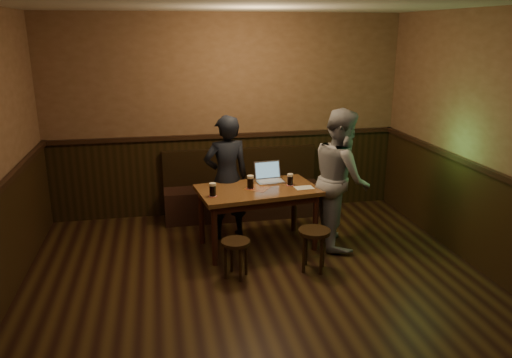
{
  "coord_description": "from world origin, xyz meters",
  "views": [
    {
      "loc": [
        -0.95,
        -3.92,
        2.56
      ],
      "look_at": [
        0.13,
        1.54,
        0.9
      ],
      "focal_mm": 35.0,
      "sensor_mm": 36.0,
      "label": 1
    }
  ],
  "objects_px": {
    "bench": "(242,194)",
    "person_grey": "(341,178)",
    "laptop": "(269,176)",
    "stool_right": "(314,238)",
    "person_suit": "(227,178)",
    "pub_table": "(258,196)",
    "pint_right": "(290,180)",
    "pint_left": "(213,190)",
    "pint_mid": "(250,182)",
    "stool_left": "(236,248)"
  },
  "relations": [
    {
      "from": "bench",
      "to": "pub_table",
      "type": "xyz_separation_m",
      "value": [
        0.0,
        -1.11,
        0.34
      ]
    },
    {
      "from": "pint_right",
      "to": "person_suit",
      "type": "xyz_separation_m",
      "value": [
        -0.73,
        0.34,
        -0.03
      ]
    },
    {
      "from": "pint_right",
      "to": "laptop",
      "type": "xyz_separation_m",
      "value": [
        -0.21,
        0.22,
        -0.01
      ]
    },
    {
      "from": "bench",
      "to": "pint_right",
      "type": "xyz_separation_m",
      "value": [
        0.41,
        -1.07,
        0.51
      ]
    },
    {
      "from": "bench",
      "to": "pint_right",
      "type": "height_order",
      "value": "bench"
    },
    {
      "from": "bench",
      "to": "person_grey",
      "type": "bearing_deg",
      "value": -50.25
    },
    {
      "from": "stool_left",
      "to": "laptop",
      "type": "bearing_deg",
      "value": 59.69
    },
    {
      "from": "bench",
      "to": "person_suit",
      "type": "xyz_separation_m",
      "value": [
        -0.32,
        -0.73,
        0.48
      ]
    },
    {
      "from": "pub_table",
      "to": "stool_right",
      "type": "height_order",
      "value": "pub_table"
    },
    {
      "from": "pub_table",
      "to": "stool_left",
      "type": "bearing_deg",
      "value": -125.65
    },
    {
      "from": "person_suit",
      "to": "person_grey",
      "type": "relative_size",
      "value": 0.93
    },
    {
      "from": "stool_left",
      "to": "pint_left",
      "type": "bearing_deg",
      "value": 107.72
    },
    {
      "from": "person_suit",
      "to": "stool_left",
      "type": "bearing_deg",
      "value": 76.98
    },
    {
      "from": "pub_table",
      "to": "stool_left",
      "type": "height_order",
      "value": "pub_table"
    },
    {
      "from": "stool_left",
      "to": "laptop",
      "type": "height_order",
      "value": "laptop"
    },
    {
      "from": "pint_mid",
      "to": "laptop",
      "type": "bearing_deg",
      "value": 42.48
    },
    {
      "from": "stool_left",
      "to": "stool_right",
      "type": "xyz_separation_m",
      "value": [
        0.87,
        -0.0,
        0.04
      ]
    },
    {
      "from": "pub_table",
      "to": "pint_left",
      "type": "height_order",
      "value": "pint_left"
    },
    {
      "from": "pint_right",
      "to": "laptop",
      "type": "height_order",
      "value": "laptop"
    },
    {
      "from": "person_suit",
      "to": "pint_mid",
      "type": "bearing_deg",
      "value": 112.31
    },
    {
      "from": "pub_table",
      "to": "laptop",
      "type": "bearing_deg",
      "value": 45.27
    },
    {
      "from": "stool_right",
      "to": "laptop",
      "type": "distance_m",
      "value": 1.12
    },
    {
      "from": "pint_left",
      "to": "pint_right",
      "type": "bearing_deg",
      "value": 13.44
    },
    {
      "from": "pint_left",
      "to": "person_suit",
      "type": "bearing_deg",
      "value": 67.24
    },
    {
      "from": "pint_right",
      "to": "person_grey",
      "type": "xyz_separation_m",
      "value": [
        0.6,
        -0.14,
        0.02
      ]
    },
    {
      "from": "pint_left",
      "to": "stool_right",
      "type": "bearing_deg",
      "value": -27.47
    },
    {
      "from": "pub_table",
      "to": "pint_right",
      "type": "distance_m",
      "value": 0.45
    },
    {
      "from": "pint_mid",
      "to": "stool_left",
      "type": "bearing_deg",
      "value": -112.05
    },
    {
      "from": "pint_mid",
      "to": "laptop",
      "type": "relative_size",
      "value": 0.45
    },
    {
      "from": "stool_right",
      "to": "person_suit",
      "type": "xyz_separation_m",
      "value": [
        -0.8,
        1.11,
        0.41
      ]
    },
    {
      "from": "person_grey",
      "to": "pub_table",
      "type": "bearing_deg",
      "value": 91.0
    },
    {
      "from": "bench",
      "to": "laptop",
      "type": "relative_size",
      "value": 6.07
    },
    {
      "from": "stool_left",
      "to": "pint_mid",
      "type": "bearing_deg",
      "value": 67.95
    },
    {
      "from": "pint_left",
      "to": "pint_right",
      "type": "relative_size",
      "value": 1.08
    },
    {
      "from": "pint_left",
      "to": "person_grey",
      "type": "distance_m",
      "value": 1.57
    },
    {
      "from": "stool_right",
      "to": "pint_mid",
      "type": "relative_size",
      "value": 2.91
    },
    {
      "from": "stool_left",
      "to": "bench",
      "type": "bearing_deg",
      "value": 78.19
    },
    {
      "from": "laptop",
      "to": "person_grey",
      "type": "relative_size",
      "value": 0.21
    },
    {
      "from": "stool_right",
      "to": "person_grey",
      "type": "relative_size",
      "value": 0.28
    },
    {
      "from": "pint_right",
      "to": "laptop",
      "type": "distance_m",
      "value": 0.31
    },
    {
      "from": "bench",
      "to": "laptop",
      "type": "distance_m",
      "value": 1.0
    },
    {
      "from": "person_suit",
      "to": "laptop",
      "type": "bearing_deg",
      "value": 158.0
    },
    {
      "from": "laptop",
      "to": "person_grey",
      "type": "bearing_deg",
      "value": -30.48
    },
    {
      "from": "pub_table",
      "to": "person_grey",
      "type": "xyz_separation_m",
      "value": [
        1.01,
        -0.1,
        0.19
      ]
    },
    {
      "from": "bench",
      "to": "person_suit",
      "type": "distance_m",
      "value": 0.93
    },
    {
      "from": "stool_left",
      "to": "person_grey",
      "type": "bearing_deg",
      "value": 24.38
    },
    {
      "from": "stool_right",
      "to": "pint_left",
      "type": "height_order",
      "value": "pint_left"
    },
    {
      "from": "pint_left",
      "to": "pint_mid",
      "type": "relative_size",
      "value": 0.96
    },
    {
      "from": "stool_right",
      "to": "pint_mid",
      "type": "height_order",
      "value": "pint_mid"
    },
    {
      "from": "bench",
      "to": "person_suit",
      "type": "bearing_deg",
      "value": -113.61
    }
  ]
}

